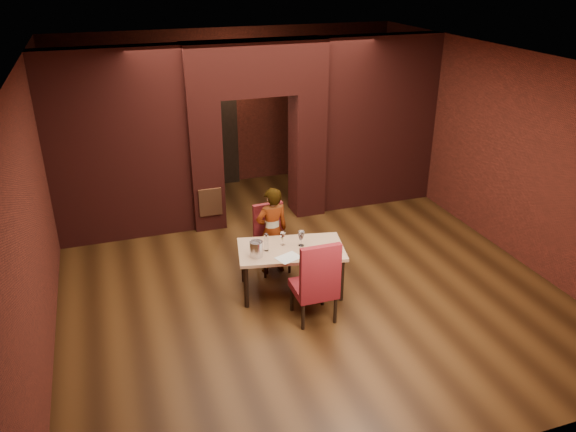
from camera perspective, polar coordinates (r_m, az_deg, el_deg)
name	(u,v)px	position (r m, az deg, el deg)	size (l,w,h in m)	color
floor	(294,267)	(8.86, 0.61, -5.23)	(8.00, 8.00, 0.00)	#412610
ceiling	(295,59)	(7.77, 0.72, 15.66)	(7.00, 8.00, 0.04)	silver
wall_back	(230,108)	(11.86, -5.88, 10.85)	(7.00, 0.04, 3.20)	maroon
wall_front	(452,328)	(5.00, 16.33, -10.89)	(7.00, 0.04, 3.20)	maroon
wall_left	(35,203)	(7.82, -24.31, 1.26)	(0.04, 8.00, 3.20)	maroon
wall_right	(496,148)	(9.85, 20.37, 6.51)	(0.04, 8.00, 3.20)	maroon
pillar_left	(205,164)	(9.93, -8.43, 5.21)	(0.55, 0.55, 2.30)	maroon
pillar_right	(307,153)	(10.41, 1.93, 6.39)	(0.55, 0.55, 2.30)	maroon
lintel	(255,68)	(9.73, -3.36, 14.79)	(2.45, 0.55, 0.90)	maroon
wing_wall_left	(118,148)	(9.66, -16.89, 6.66)	(2.27, 0.35, 3.20)	maroon
wing_wall_right	(377,123)	(10.84, 9.07, 9.34)	(2.27, 0.35, 3.20)	maroon
vent_panel	(210,202)	(9.88, -7.89, 1.40)	(0.40, 0.03, 0.50)	#A95A31
rear_door	(213,136)	(11.87, -7.60, 8.02)	(0.90, 0.08, 2.10)	black
rear_door_frame	(214,137)	(11.83, -7.56, 7.97)	(1.02, 0.04, 2.22)	black
dining_table	(291,270)	(8.11, 0.31, -5.46)	(1.49, 0.84, 0.70)	tan
chair_far	(273,239)	(8.57, -1.57, -2.39)	(0.47, 0.47, 1.04)	maroon
chair_near	(314,279)	(7.43, 2.63, -6.37)	(0.54, 0.54, 1.19)	maroon
person_seated	(272,231)	(8.43, -1.63, -1.52)	(0.51, 0.33, 1.39)	silver
wine_glass_a	(283,239)	(7.98, -0.54, -2.34)	(0.08, 0.08, 0.20)	white
wine_glass_b	(300,239)	(7.97, 1.28, -2.38)	(0.08, 0.08, 0.19)	white
wine_glass_c	(301,239)	(7.96, 1.37, -2.30)	(0.09, 0.09, 0.23)	white
tasting_sheet	(289,258)	(7.69, 0.05, -4.26)	(0.32, 0.24, 0.00)	silver
wine_bucket	(256,249)	(7.69, -3.24, -3.36)	(0.18, 0.18, 0.22)	silver
water_bottle	(266,242)	(7.82, -2.23, -2.66)	(0.06, 0.06, 0.27)	white
potted_plant	(309,244)	(9.07, 2.19, -2.87)	(0.41, 0.35, 0.45)	#286220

